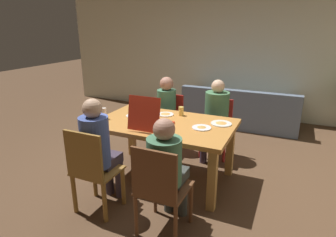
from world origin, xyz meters
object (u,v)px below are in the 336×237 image
at_px(chair_2, 217,124).
at_px(plate_1, 202,127).
at_px(plate_2, 134,116).
at_px(drinking_glass_1, 181,111).
at_px(chair_1, 169,118).
at_px(person_1, 165,109).
at_px(dining_table, 165,130).
at_px(person_0, 99,146).
at_px(person_2, 216,113).
at_px(plate_0, 165,114).
at_px(person_3, 167,165).
at_px(couch, 240,112).
at_px(drinking_glass_0, 104,113).
at_px(plate_3, 221,123).
at_px(chair_3, 160,187).
at_px(pizza_box_0, 152,123).
at_px(chair_0, 92,170).

distance_m(chair_2, plate_1, 1.05).
bearing_deg(plate_2, drinking_glass_1, 27.59).
height_order(chair_1, person_1, person_1).
bearing_deg(chair_1, plate_2, -96.76).
bearing_deg(drinking_glass_1, chair_2, 62.38).
bearing_deg(chair_2, dining_table, -112.92).
xyz_separation_m(person_0, person_2, (0.79, 1.70, -0.02)).
bearing_deg(chair_1, plate_0, -69.29).
xyz_separation_m(person_3, couch, (0.07, 3.36, -0.41)).
bearing_deg(plate_2, chair_1, 83.24).
bearing_deg(drinking_glass_0, plate_3, 16.11).
distance_m(person_0, plate_0, 1.15).
xyz_separation_m(person_1, chair_2, (0.79, 0.19, -0.20)).
height_order(drinking_glass_1, couch, drinking_glass_1).
distance_m(person_2, drinking_glass_0, 1.59).
bearing_deg(person_2, plate_2, -137.92).
xyz_separation_m(person_1, plate_3, (1.03, -0.58, 0.09)).
bearing_deg(chair_3, plate_0, 112.50).
xyz_separation_m(chair_1, chair_3, (0.79, -1.96, 0.05)).
distance_m(person_1, pizza_box_0, 1.08).
distance_m(person_3, drinking_glass_1, 1.26).
relative_size(drinking_glass_0, drinking_glass_1, 1.21).
bearing_deg(chair_3, pizza_box_0, 121.42).
xyz_separation_m(chair_0, drinking_glass_0, (-0.40, 0.79, 0.34)).
distance_m(plate_3, couch, 2.34).
relative_size(chair_0, chair_2, 1.11).
bearing_deg(chair_0, drinking_glass_0, 116.84).
height_order(chair_3, plate_1, chair_3).
bearing_deg(pizza_box_0, couch, 78.46).
relative_size(person_2, plate_2, 5.61).
height_order(dining_table, person_3, person_3).
distance_m(dining_table, plate_2, 0.49).
height_order(chair_0, plate_0, chair_0).
bearing_deg(plate_2, chair_2, 46.32).
relative_size(person_0, chair_2, 1.44).
distance_m(chair_0, drinking_glass_1, 1.44).
height_order(drinking_glass_0, drinking_glass_1, drinking_glass_0).
relative_size(chair_2, plate_0, 3.89).
relative_size(person_2, chair_3, 1.26).
distance_m(person_0, person_3, 0.79).
relative_size(person_2, plate_3, 4.61).
height_order(person_1, pizza_box_0, pizza_box_0).
xyz_separation_m(plate_2, drinking_glass_1, (0.56, 0.29, 0.05)).
bearing_deg(plate_3, pizza_box_0, -148.21).
bearing_deg(chair_1, dining_table, -68.59).
xyz_separation_m(chair_3, pizza_box_0, (-0.48, 0.79, 0.29)).
relative_size(chair_3, couch, 0.43).
height_order(chair_3, drinking_glass_0, chair_3).
xyz_separation_m(person_0, chair_1, (0.00, 1.78, -0.24)).
height_order(person_0, couch, person_0).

